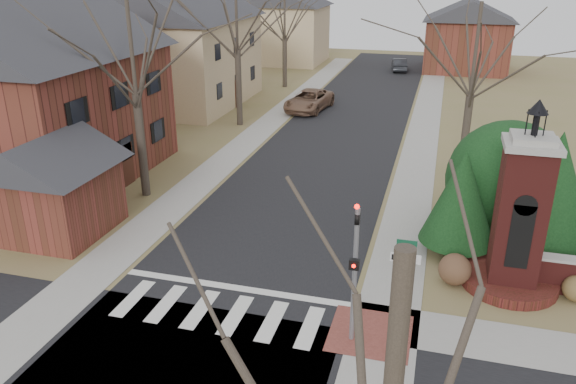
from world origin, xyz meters
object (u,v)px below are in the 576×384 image
(distant_car, at_px, (399,65))
(sign_post, at_px, (405,264))
(traffic_signal_pole, at_px, (355,262))
(pickup_truck, at_px, (309,100))
(brick_gate_monument, at_px, (518,228))

(distant_car, bearing_deg, sign_post, 86.44)
(distant_car, bearing_deg, traffic_signal_pole, 84.65)
(traffic_signal_pole, relative_size, pickup_truck, 0.84)
(brick_gate_monument, relative_size, pickup_truck, 1.21)
(brick_gate_monument, relative_size, distant_car, 1.66)
(brick_gate_monument, xyz_separation_m, distant_car, (-7.40, 40.75, -1.52))
(traffic_signal_pole, distance_m, pickup_truck, 27.78)
(traffic_signal_pole, height_order, pickup_truck, traffic_signal_pole)
(traffic_signal_pole, bearing_deg, brick_gate_monument, 43.24)
(sign_post, relative_size, distant_car, 0.71)
(traffic_signal_pole, xyz_separation_m, distant_car, (-2.70, 45.17, -1.95))
(pickup_truck, bearing_deg, brick_gate_monument, -53.38)
(pickup_truck, height_order, distant_car, pickup_truck)
(traffic_signal_pole, relative_size, brick_gate_monument, 0.69)
(brick_gate_monument, height_order, distant_car, brick_gate_monument)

